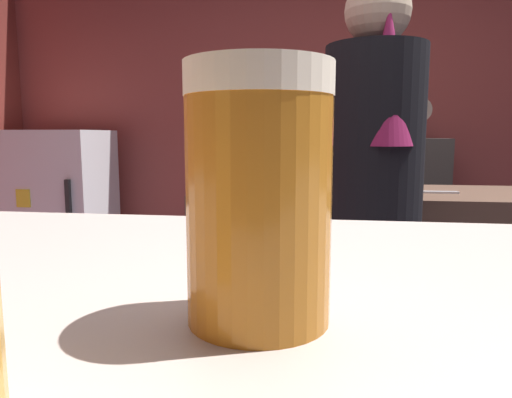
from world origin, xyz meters
TOP-DOWN VIEW (x-y plane):
  - wall_back at (0.00, 2.20)m, footprint 5.20×0.10m
  - prep_counter at (0.35, 0.75)m, footprint 2.10×0.60m
  - back_shelf at (0.29, 1.92)m, footprint 0.75×0.36m
  - mini_fridge at (-2.02, 1.75)m, footprint 0.66×0.58m
  - bartender at (0.02, 0.30)m, footprint 0.49×0.55m
  - mixing_bowl at (-0.36, 0.72)m, footprint 0.20×0.20m
  - chefs_knife at (0.30, 0.70)m, footprint 0.24×0.04m
  - pint_glass_near at (-0.18, -1.11)m, footprint 0.08×0.08m
  - bottle_soy at (0.27, 2.01)m, footprint 0.06×0.06m
  - bottle_hot_sauce at (0.11, 1.92)m, footprint 0.07×0.07m
  - bottle_olive_oil at (0.24, 1.91)m, footprint 0.05×0.05m
  - bottle_vinegar at (0.01, 1.94)m, footprint 0.06×0.06m

SIDE VIEW (x-z plane):
  - prep_counter at x=0.35m, z-range 0.00..0.91m
  - back_shelf at x=0.29m, z-range 0.00..1.13m
  - mini_fridge at x=-2.02m, z-range 0.00..1.19m
  - chefs_knife at x=0.30m, z-range 0.91..0.92m
  - mixing_bowl at x=-0.36m, z-range 0.91..0.96m
  - bartender at x=0.02m, z-range 0.13..1.80m
  - pint_glass_near at x=-0.18m, z-range 1.05..1.19m
  - bottle_soy at x=0.27m, z-range 1.11..1.31m
  - bottle_olive_oil at x=0.24m, z-range 1.11..1.31m
  - bottle_vinegar at x=0.01m, z-range 1.11..1.33m
  - bottle_hot_sauce at x=0.11m, z-range 1.10..1.36m
  - wall_back at x=0.00m, z-range 0.00..2.70m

